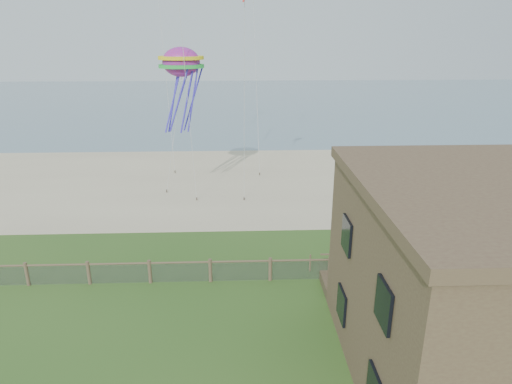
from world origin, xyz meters
TOP-DOWN VIEW (x-y plane):
  - ground at (0.00, 0.00)m, footprint 160.00×160.00m
  - sand_beach at (0.00, 22.00)m, footprint 72.00×20.00m
  - ocean at (0.00, 66.00)m, footprint 160.00×68.00m
  - chainlink_fence at (0.00, 6.00)m, footprint 36.20×0.20m
  - motel_deck at (13.00, 5.00)m, footprint 15.00×2.00m
  - picnic_table at (8.12, 5.00)m, footprint 2.26×1.96m
  - octopus_kite at (-2.12, 16.40)m, footprint 3.49×2.98m

SIDE VIEW (x-z plane):
  - ground at x=0.00m, z-range 0.00..0.00m
  - ocean at x=0.00m, z-range -0.01..0.01m
  - sand_beach at x=0.00m, z-range -0.01..0.01m
  - motel_deck at x=13.00m, z-range 0.00..0.50m
  - picnic_table at x=8.12m, z-range 0.00..0.80m
  - chainlink_fence at x=0.00m, z-range -0.07..1.18m
  - octopus_kite at x=-2.12m, z-range 5.39..11.45m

